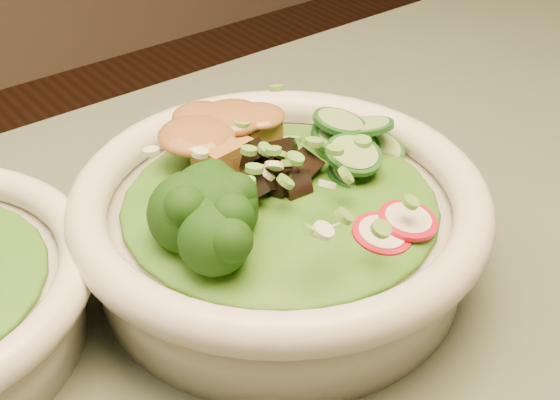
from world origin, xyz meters
TOP-DOWN VIEW (x-y plane):
  - dining_table at (0.00, 0.00)m, footprint 1.20×0.80m
  - salad_bowl at (-0.13, 0.10)m, footprint 0.27×0.27m
  - lettuce_bed at (-0.13, 0.10)m, footprint 0.21×0.21m
  - broccoli_florets at (-0.19, 0.09)m, footprint 0.09×0.08m
  - radish_slices at (-0.12, 0.04)m, footprint 0.11×0.05m
  - cucumber_slices at (-0.07, 0.11)m, footprint 0.08×0.08m
  - mushroom_heap at (-0.13, 0.11)m, footprint 0.08×0.08m
  - tofu_cubes at (-0.14, 0.17)m, footprint 0.10×0.07m
  - peanut_sauce at (-0.14, 0.17)m, footprint 0.07×0.06m
  - scallion_garnish at (-0.13, 0.10)m, footprint 0.19×0.19m

SIDE VIEW (x-z plane):
  - dining_table at x=0.00m, z-range 0.26..1.01m
  - salad_bowl at x=-0.13m, z-range 0.75..0.83m
  - lettuce_bed at x=-0.13m, z-range 0.80..0.82m
  - radish_slices at x=-0.12m, z-range 0.80..0.82m
  - cucumber_slices at x=-0.07m, z-range 0.80..0.84m
  - tofu_cubes at x=-0.14m, z-range 0.80..0.84m
  - mushroom_heap at x=-0.13m, z-range 0.80..0.84m
  - broccoli_florets at x=-0.19m, z-range 0.80..0.85m
  - scallion_garnish at x=-0.13m, z-range 0.82..0.85m
  - peanut_sauce at x=-0.14m, z-range 0.83..0.84m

